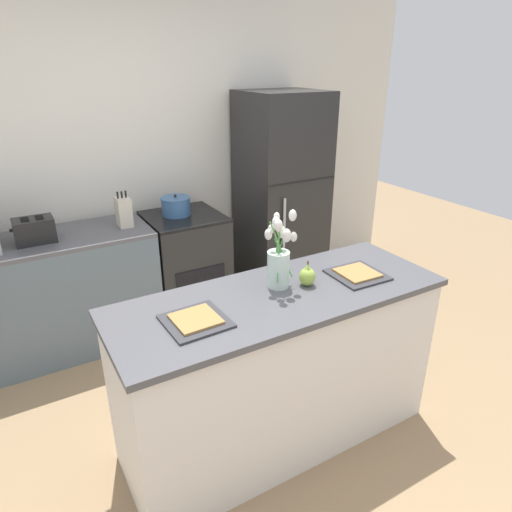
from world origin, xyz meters
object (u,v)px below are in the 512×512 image
Objects in this scene: flower_vase at (279,260)px; toaster at (34,230)px; plate_setting_left at (196,320)px; knife_block at (124,212)px; refrigerator at (281,198)px; plate_setting_right at (357,274)px; pear_figurine at (307,276)px; stove_range at (187,266)px; cooking_pot at (176,206)px.

toaster is (-1.04, 1.49, -0.12)m from flower_vase.
plate_setting_left is at bearing -72.36° from toaster.
flower_vase reaches higher than knife_block.
refrigerator is 6.33× the size of plate_setting_right.
plate_setting_left is at bearing -175.91° from pear_figurine.
pear_figurine reaches higher than plate_setting_right.
knife_block is (0.12, 1.62, 0.06)m from plate_setting_left.
cooking_pot is (-0.04, 0.04, 0.53)m from stove_range.
refrigerator reaches higher than knife_block.
refrigerator is at bearing 46.75° from plate_setting_left.
flower_vase is 0.18m from pear_figurine.
toaster is 0.63m from knife_block.
cooking_pot is at bearing 4.32° from toaster.
plate_setting_left is at bearing -94.08° from knife_block.
plate_setting_right is 1.22× the size of cooking_pot.
flower_vase is (-1.01, -1.52, 0.19)m from refrigerator.
toaster is at bearing 127.19° from pear_figurine.
flower_vase reaches higher than toaster.
plate_setting_left is 1.77m from cooking_pot.
flower_vase is 0.56m from plate_setting_left.
flower_vase is 1.51× the size of toaster.
refrigerator is 0.99m from cooking_pot.
plate_setting_right is 1.74m from cooking_pot.
cooking_pot is (1.06, 0.08, -0.01)m from toaster.
flower_vase is 1.82m from toaster.
stove_range is 2.16× the size of flower_vase.
stove_range is 0.74m from knife_block.
pear_figurine is 1.64m from cooking_pot.
plate_setting_left is at bearing -133.25° from refrigerator.
pear_figurine is 0.60× the size of cooking_pot.
pear_figurine reaches higher than toaster.
knife_block is (-0.44, -0.06, 0.04)m from cooking_pot.
plate_setting_right is at bearing -108.78° from refrigerator.
pear_figurine is at bearing -52.81° from toaster.
flower_vase reaches higher than stove_range.
stove_range is at bearing 1.85° from toaster.
cooking_pot is 0.88× the size of knife_block.
cooking_pot is at bearing 94.13° from pear_figurine.
toaster reaches higher than cooking_pot.
flower_vase reaches higher than plate_setting_right.
flower_vase reaches higher than cooking_pot.
refrigerator is 6.58× the size of toaster.
cooking_pot reaches higher than plate_setting_right.
pear_figurine is at bearing -70.63° from knife_block.
plate_setting_right is 1.04× the size of toaster.
toaster is at bearing -178.01° from knife_block.
toaster reaches higher than stove_range.
plate_setting_left is 1.08× the size of knife_block.
cooking_pot is (-0.43, 1.68, 0.02)m from plate_setting_right.
pear_figurine is at bearing -25.95° from flower_vase.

